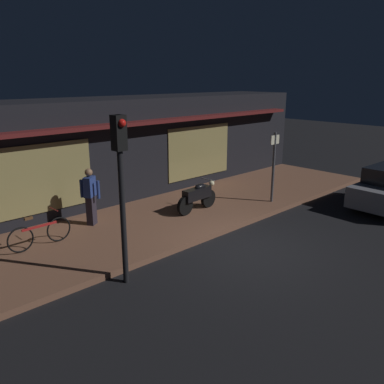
% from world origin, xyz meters
% --- Properties ---
extents(ground_plane, '(60.00, 60.00, 0.00)m').
position_xyz_m(ground_plane, '(0.00, 0.00, 0.00)').
color(ground_plane, black).
extents(sidewalk_slab, '(18.00, 4.00, 0.15)m').
position_xyz_m(sidewalk_slab, '(0.00, 3.00, 0.07)').
color(sidewalk_slab, brown).
rests_on(sidewalk_slab, ground_plane).
extents(storefront_building, '(18.00, 3.30, 3.60)m').
position_xyz_m(storefront_building, '(0.00, 6.39, 1.80)').
color(storefront_building, black).
rests_on(storefront_building, ground_plane).
extents(motorcycle, '(1.70, 0.55, 0.97)m').
position_xyz_m(motorcycle, '(0.90, 2.72, 0.65)').
color(motorcycle, black).
rests_on(motorcycle, sidewalk_slab).
extents(bicycle_parked, '(1.66, 0.42, 0.91)m').
position_xyz_m(bicycle_parked, '(-3.98, 3.42, 0.51)').
color(bicycle_parked, black).
rests_on(bicycle_parked, sidewalk_slab).
extents(person_photographer, '(0.44, 0.56, 1.67)m').
position_xyz_m(person_photographer, '(-2.21, 3.95, 1.03)').
color(person_photographer, '#28232D').
rests_on(person_photographer, sidewalk_slab).
extents(sign_post, '(0.44, 0.09, 2.40)m').
position_xyz_m(sign_post, '(3.45, 1.66, 1.51)').
color(sign_post, '#47474C').
rests_on(sign_post, sidewalk_slab).
extents(traffic_light_pole, '(0.24, 0.33, 3.60)m').
position_xyz_m(traffic_light_pole, '(-3.31, 0.63, 2.48)').
color(traffic_light_pole, black).
rests_on(traffic_light_pole, ground_plane).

